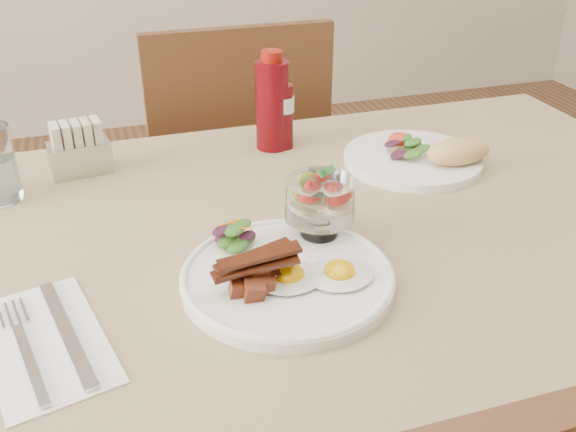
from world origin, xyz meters
name	(u,v)px	position (x,y,z in m)	size (l,w,h in m)	color
table	(328,274)	(0.00, 0.00, 0.66)	(1.33, 0.88, 0.75)	brown
chair_far	(234,178)	(0.00, 0.66, 0.52)	(0.42, 0.42, 0.93)	brown
main_plate	(287,278)	(-0.11, -0.12, 0.76)	(0.28, 0.28, 0.02)	white
fried_eggs	(314,274)	(-0.08, -0.15, 0.77)	(0.18, 0.12, 0.02)	white
bacon_potato_pile	(255,273)	(-0.15, -0.14, 0.79)	(0.11, 0.07, 0.05)	maroon
side_salad	(235,236)	(-0.15, -0.04, 0.78)	(0.07, 0.07, 0.04)	#1F5115
fruit_cup	(320,200)	(-0.03, -0.04, 0.82)	(0.10, 0.10, 0.10)	white
second_plate	(423,156)	(0.24, 0.16, 0.77)	(0.25, 0.25, 0.06)	white
ketchup_bottle	(272,103)	(0.00, 0.32, 0.84)	(0.07, 0.07, 0.19)	#51040A
hot_sauce_bottle	(283,113)	(0.02, 0.31, 0.82)	(0.04, 0.04, 0.14)	#51040A
sugar_caddy	(79,151)	(-0.35, 0.31, 0.79)	(0.11, 0.07, 0.09)	#B5B5B9
napkin_cutlery	(47,341)	(-0.41, -0.15, 0.75)	(0.17, 0.25, 0.01)	white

